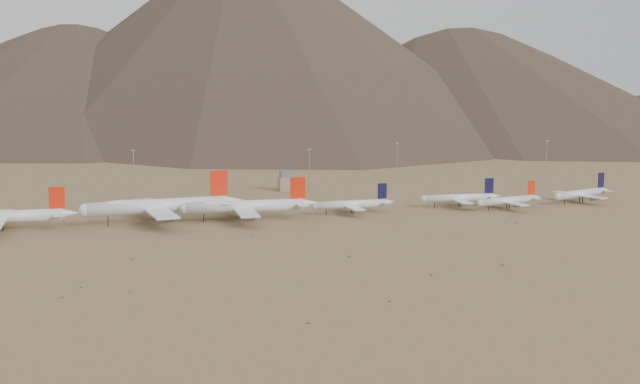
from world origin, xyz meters
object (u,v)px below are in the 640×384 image
object	(u,v)px
widebody_west	(0,217)
narrowbody_a	(353,204)
narrowbody_b	(460,198)
widebody_east	(245,206)
control_tower	(285,182)
widebody_centre	(158,206)

from	to	relation	value
widebody_west	narrowbody_a	xyz separation A→B (m)	(168.68, 3.83, -1.91)
narrowbody_b	narrowbody_a	bearing A→B (deg)	-172.03
widebody_west	narrowbody_a	distance (m)	168.74
widebody_east	control_tower	distance (m)	103.76
widebody_west	widebody_centre	distance (m)	71.11
widebody_centre	narrowbody_b	distance (m)	159.34
widebody_east	narrowbody_a	xyz separation A→B (m)	(56.13, 5.30, -2.20)
widebody_centre	control_tower	distance (m)	122.92
widebody_centre	widebody_east	size ratio (longest dim) A/B	1.16
widebody_west	widebody_centre	world-z (taller)	widebody_centre
widebody_east	narrowbody_b	distance (m)	118.18
widebody_centre	narrowbody_b	world-z (taller)	widebody_centre
narrowbody_a	narrowbody_b	xyz separation A→B (m)	(61.53, 5.42, 0.02)
widebody_east	narrowbody_b	world-z (taller)	widebody_east
widebody_centre	widebody_west	bearing A→B (deg)	175.46
widebody_centre	narrowbody_b	size ratio (longest dim) A/B	1.76
widebody_west	narrowbody_b	world-z (taller)	widebody_west
widebody_east	narrowbody_b	bearing A→B (deg)	7.10
narrowbody_a	control_tower	size ratio (longest dim) A/B	3.77
narrowbody_a	widebody_west	bearing A→B (deg)	178.01
control_tower	widebody_east	bearing A→B (deg)	-113.70
narrowbody_a	narrowbody_b	size ratio (longest dim) A/B	1.00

